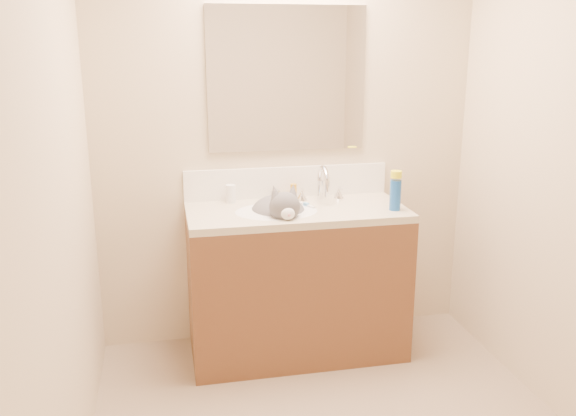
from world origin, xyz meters
name	(u,v)px	position (x,y,z in m)	size (l,w,h in m)	color
room_shell	(355,115)	(0.00, 0.00, 1.49)	(2.24, 2.54, 2.52)	#C9B595
vanity_cabinet	(297,285)	(0.00, 0.97, 0.41)	(1.20, 0.55, 0.82)	brown
counter_slab	(297,212)	(0.00, 0.97, 0.84)	(1.20, 0.55, 0.04)	#C0B497
basin	(276,224)	(-0.12, 0.94, 0.79)	(0.45, 0.36, 0.14)	white
faucet	(322,186)	(0.18, 1.11, 0.95)	(0.28, 0.20, 0.21)	silver
cat	(280,214)	(-0.10, 0.96, 0.84)	(0.36, 0.44, 0.33)	#514E51
backsplash	(287,182)	(0.00, 1.24, 0.95)	(1.20, 0.02, 0.18)	white
mirror	(287,79)	(0.00, 1.24, 1.54)	(0.90, 0.02, 0.80)	white
pill_bottle	(231,194)	(-0.34, 1.18, 0.91)	(0.06, 0.06, 0.10)	white
pill_label	(231,195)	(-0.34, 1.18, 0.90)	(0.05, 0.05, 0.04)	#F14D28
silver_jar	(276,195)	(-0.08, 1.18, 0.89)	(0.05, 0.05, 0.06)	#B7B7BC
amber_bottle	(293,192)	(0.02, 1.17, 0.91)	(0.04, 0.04, 0.09)	orange
toothbrush	(306,205)	(0.06, 1.02, 0.86)	(0.01, 0.14, 0.01)	white
toothbrush_head	(306,204)	(0.06, 1.02, 0.87)	(0.02, 0.03, 0.02)	#6AADE1
spray_can	(395,195)	(0.52, 0.84, 0.94)	(0.06, 0.06, 0.17)	#174EA6
spray_cap	(396,174)	(0.52, 0.84, 1.06)	(0.06, 0.06, 0.04)	yellow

